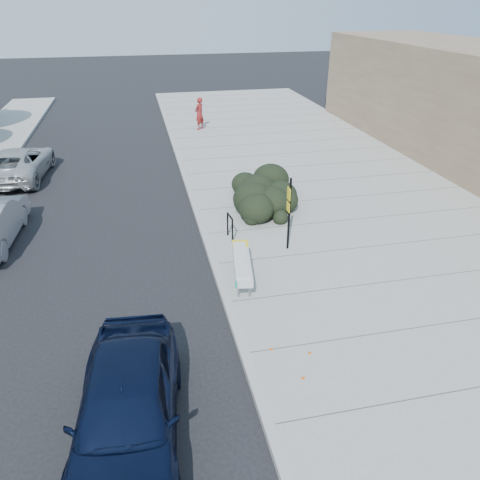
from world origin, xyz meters
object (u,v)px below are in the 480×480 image
object	(u,v)px
bench	(242,263)
pedestrian	(199,114)
sign_post	(289,209)
sedan_navy	(127,408)
bike_rack	(230,225)
suv_silver	(19,163)

from	to	relation	value
bench	pedestrian	xyz separation A→B (m)	(1.20, 16.74, 0.39)
sign_post	sedan_navy	distance (m)	7.83
bench	bike_rack	size ratio (longest dim) A/B	2.74
bike_rack	suv_silver	world-z (taller)	suv_silver
suv_silver	pedestrian	xyz separation A→B (m)	(8.86, 6.20, 0.39)
bike_rack	sedan_navy	world-z (taller)	sedan_navy
bike_rack	sedan_navy	size ratio (longest dim) A/B	0.18
bench	pedestrian	bearing A→B (deg)	94.99
pedestrian	sign_post	bearing A→B (deg)	47.90
bench	sedan_navy	distance (m)	5.57
bench	bike_rack	bearing A→B (deg)	95.27
sedan_navy	suv_silver	xyz separation A→B (m)	(-4.57, 15.18, -0.11)
pedestrian	sedan_navy	bearing A→B (deg)	34.38
bike_rack	suv_silver	size ratio (longest dim) A/B	0.17
sign_post	pedestrian	xyz separation A→B (m)	(-0.58, 15.29, -0.41)
bike_rack	sedan_navy	distance (m)	7.85
bench	pedestrian	size ratio (longest dim) A/B	1.23
sedan_navy	suv_silver	distance (m)	15.85
sign_post	pedestrian	size ratio (longest dim) A/B	1.26
sedan_navy	suv_silver	bearing A→B (deg)	112.10
sign_post	suv_silver	distance (m)	13.13
bench	sedan_navy	size ratio (longest dim) A/B	0.49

